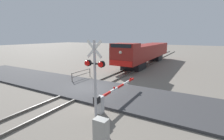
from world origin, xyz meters
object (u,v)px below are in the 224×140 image
locomotive (145,52)px  crossing_gate (107,97)px  utility_cabinet (101,137)px  crossing_signal (95,71)px  guard_railing (82,74)px

locomotive → crossing_gate: size_ratio=3.29×
utility_cabinet → crossing_gate: bearing=118.6°
crossing_signal → crossing_gate: bearing=97.4°
crossing_gate → guard_railing: size_ratio=1.89×
crossing_signal → crossing_gate: crossing_signal is taller
crossing_gate → utility_cabinet: bearing=-61.4°
crossing_signal → crossing_gate: size_ratio=0.77×
locomotive → guard_railing: locomotive is taller
locomotive → utility_cabinet: 21.69m
locomotive → crossing_gate: bearing=-79.2°
locomotive → utility_cabinet: locomotive is taller
crossing_gate → utility_cabinet: (1.98, -3.64, 0.02)m
locomotive → guard_railing: (-2.69, -12.66, -1.31)m
utility_cabinet → guard_railing: utility_cabinet is taller
locomotive → crossing_gate: 17.72m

